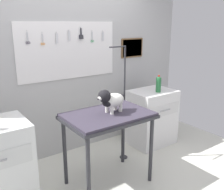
% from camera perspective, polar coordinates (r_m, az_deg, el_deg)
% --- Properties ---
extents(rear_wall_panel, '(4.00, 0.11, 2.30)m').
position_cam_1_polar(rear_wall_panel, '(3.69, -9.09, 4.76)').
color(rear_wall_panel, '#AEAEAE').
rests_on(rear_wall_panel, ground).
extents(grooming_table, '(0.97, 0.66, 0.88)m').
position_cam_1_polar(grooming_table, '(2.90, -0.86, -5.81)').
color(grooming_table, '#2D2D33').
rests_on(grooming_table, ground).
extents(grooming_arm, '(0.29, 0.11, 1.58)m').
position_cam_1_polar(grooming_arm, '(3.46, 2.62, -3.10)').
color(grooming_arm, '#2D2D33').
rests_on(grooming_arm, ground).
extents(dog, '(0.39, 0.21, 0.28)m').
position_cam_1_polar(dog, '(2.84, -0.24, -1.10)').
color(dog, white).
rests_on(dog, grooming_table).
extents(cabinet_right, '(0.68, 0.54, 0.86)m').
position_cam_1_polar(cabinet_right, '(4.08, 8.79, -4.88)').
color(cabinet_right, white).
rests_on(cabinet_right, ground).
extents(soda_bottle, '(0.08, 0.08, 0.26)m').
position_cam_1_polar(soda_bottle, '(3.86, 10.30, 2.36)').
color(soda_bottle, '#266B39').
rests_on(soda_bottle, cabinet_right).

